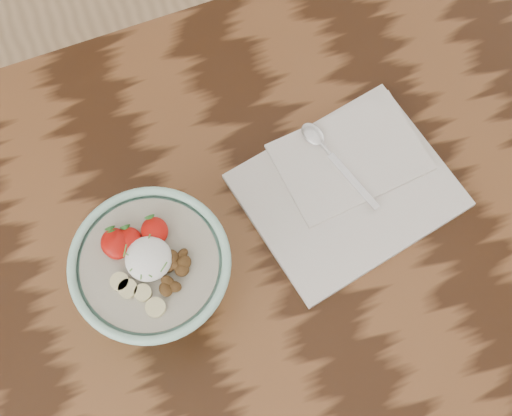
{
  "coord_description": "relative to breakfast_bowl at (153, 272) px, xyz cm",
  "views": [
    {
      "loc": [
        4.12,
        -24.04,
        170.81
      ],
      "look_at": [
        15.31,
        5.0,
        86.97
      ],
      "focal_mm": 50.0,
      "sensor_mm": 36.0,
      "label": 1
    }
  ],
  "objects": [
    {
      "name": "spoon",
      "position": [
        28.68,
        10.6,
        -4.83
      ],
      "size": [
        6.47,
        16.43,
        0.87
      ],
      "rotation": [
        0.0,
        0.0,
        0.28
      ],
      "color": "silver",
      "rests_on": "napkin"
    },
    {
      "name": "napkin",
      "position": [
        30.11,
        4.32,
        -6.2
      ],
      "size": [
        32.23,
        27.89,
        1.75
      ],
      "rotation": [
        0.0,
        0.0,
        0.19
      ],
      "color": "silver",
      "rests_on": "table"
    },
    {
      "name": "table",
      "position": [
        -0.49,
        -3.34,
        -16.23
      ],
      "size": [
        160.0,
        90.0,
        75.0
      ],
      "color": "black",
      "rests_on": "ground"
    },
    {
      "name": "breakfast_bowl",
      "position": [
        0.0,
        0.0,
        0.0
      ],
      "size": [
        20.35,
        20.35,
        13.69
      ],
      "rotation": [
        0.0,
        0.0,
        0.08
      ],
      "color": "#A1D8C3",
      "rests_on": "table"
    }
  ]
}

